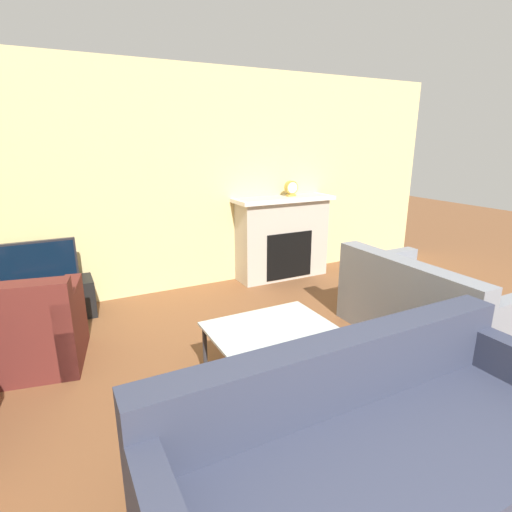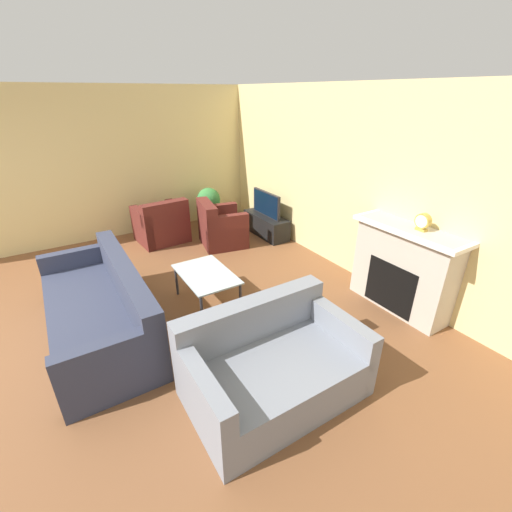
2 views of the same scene
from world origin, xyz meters
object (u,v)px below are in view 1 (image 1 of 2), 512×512
(tv, at_px, (32,264))
(couch_loveseat, at_px, (427,310))
(mantel_clock, at_px, (291,188))
(coffee_table, at_px, (268,331))
(couch_sectional, at_px, (377,460))
(armchair_accent, at_px, (28,333))

(tv, height_order, couch_loveseat, tv)
(mantel_clock, bearing_deg, coffee_table, -125.75)
(tv, distance_m, couch_sectional, 3.66)
(couch_loveseat, relative_size, coffee_table, 1.67)
(couch_sectional, relative_size, armchair_accent, 2.51)
(couch_sectional, xyz_separation_m, armchair_accent, (-1.60, 2.33, 0.02))
(couch_loveseat, relative_size, armchair_accent, 1.69)
(tv, distance_m, couch_loveseat, 3.94)
(couch_sectional, xyz_separation_m, coffee_table, (0.08, 1.29, 0.12))
(armchair_accent, distance_m, mantel_clock, 3.48)
(tv, xyz_separation_m, armchair_accent, (-0.06, -0.96, -0.33))
(armchair_accent, bearing_deg, tv, -82.57)
(tv, relative_size, mantel_clock, 4.07)
(tv, distance_m, mantel_clock, 3.19)
(tv, relative_size, couch_sectional, 0.36)
(armchair_accent, relative_size, mantel_clock, 4.52)
(couch_loveseat, distance_m, mantel_clock, 2.39)
(coffee_table, xyz_separation_m, mantel_clock, (1.50, 2.08, 0.82))
(couch_sectional, xyz_separation_m, mantel_clock, (1.58, 3.37, 0.94))
(armchair_accent, height_order, mantel_clock, mantel_clock)
(couch_sectional, relative_size, mantel_clock, 11.33)
(couch_sectional, height_order, armchair_accent, same)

